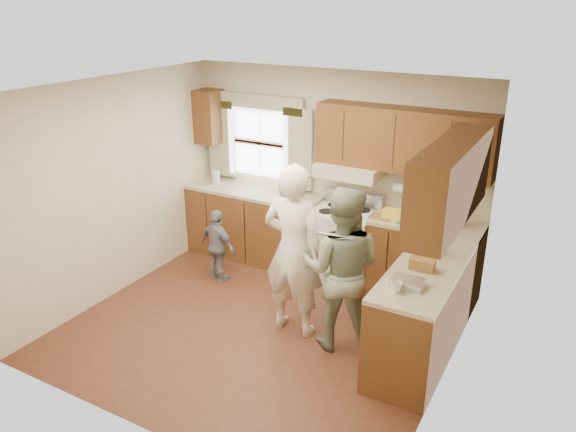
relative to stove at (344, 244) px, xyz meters
The scene contains 6 objects.
room 1.66m from the stove, 101.81° to the right, with size 3.80×3.80×3.80m.
kitchen_fixtures 0.61m from the stove, 48.81° to the right, with size 3.80×2.25×2.15m.
stove is the anchor object (origin of this frame).
woman_left 1.37m from the stove, 89.63° to the right, with size 0.66×0.43×1.81m, color white.
woman_right 1.46m from the stove, 67.64° to the right, with size 0.81×0.63×1.67m, color #28452E.
child 1.53m from the stove, 149.40° to the right, with size 0.54×0.22×0.92m, color gray.
Camera 1 is at (2.73, -4.34, 3.28)m, focal length 35.00 mm.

